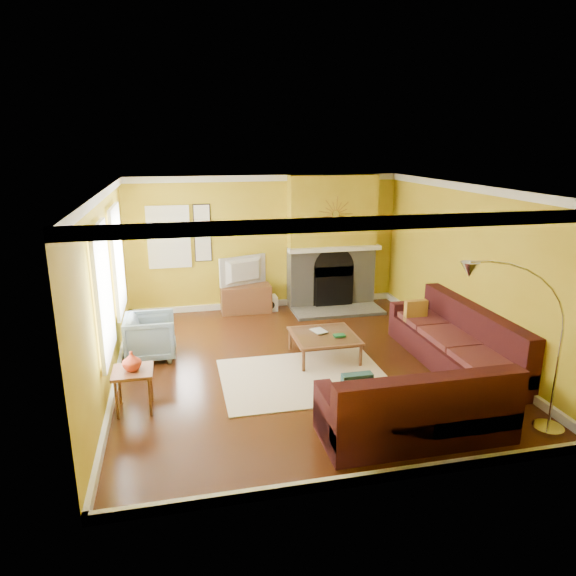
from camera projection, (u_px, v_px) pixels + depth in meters
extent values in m
cube|color=#542811|center=(300.00, 364.00, 7.98)|extent=(5.50, 6.00, 0.02)
cube|color=white|center=(301.00, 187.00, 7.23)|extent=(5.50, 6.00, 0.02)
cube|color=gold|center=(265.00, 243.00, 10.43)|extent=(5.50, 0.02, 2.70)
cube|color=gold|center=(379.00, 361.00, 4.78)|extent=(5.50, 0.02, 2.70)
cube|color=gold|center=(105.00, 291.00, 7.02)|extent=(0.02, 6.00, 2.70)
cube|color=gold|center=(468.00, 270.00, 8.18)|extent=(0.02, 6.00, 2.70)
cube|color=white|center=(117.00, 260.00, 8.21)|extent=(0.06, 1.22, 1.72)
cube|color=white|center=(102.00, 293.00, 6.43)|extent=(0.06, 1.22, 1.72)
cube|color=white|center=(169.00, 237.00, 9.93)|extent=(0.82, 0.06, 1.22)
cube|color=white|center=(203.00, 233.00, 10.06)|extent=(0.34, 0.04, 1.14)
cube|color=white|center=(335.00, 249.00, 10.32)|extent=(1.92, 0.22, 0.08)
cube|color=gray|center=(338.00, 311.00, 10.36)|extent=(1.80, 0.70, 0.06)
cube|color=beige|center=(304.00, 378.00, 7.48)|extent=(2.40, 1.80, 0.02)
cube|color=brown|center=(246.00, 299.00, 10.35)|extent=(1.00, 0.45, 0.55)
imported|color=black|center=(245.00, 271.00, 10.20)|extent=(1.01, 0.48, 0.59)
cube|color=white|center=(269.00, 303.00, 10.49)|extent=(0.30, 0.30, 0.30)
imported|color=gray|center=(151.00, 337.00, 8.12)|extent=(0.78, 0.76, 0.71)
imported|color=red|center=(132.00, 361.00, 6.43)|extent=(0.24, 0.24, 0.25)
imported|color=white|center=(313.00, 332.00, 8.16)|extent=(0.26, 0.31, 0.03)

